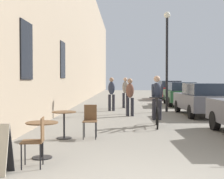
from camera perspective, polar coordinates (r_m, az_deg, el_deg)
building_facade_left at (r=18.95m, az=-7.60°, el=12.11°), size 0.54×68.00×9.96m
cafe_table_near at (r=6.43m, az=-12.68°, el=-7.60°), size 0.64×0.64×0.72m
cafe_chair_near_toward_street at (r=5.79m, az=-13.61°, el=-8.68°), size 0.42×0.42×0.89m
cafe_table_mid at (r=8.45m, az=-8.75°, el=-5.34°), size 0.64×0.64×0.72m
cafe_chair_mid_toward_street at (r=8.43m, az=-4.02°, el=-5.37°), size 0.39×0.39×0.89m
cyclist_on_bicycle at (r=10.67m, az=8.21°, el=-2.31°), size 0.52×1.76×1.74m
pedestrian_near at (r=13.47m, az=3.30°, el=-0.99°), size 0.35×0.25×1.63m
pedestrian_mid at (r=15.78m, az=-0.09°, el=-0.46°), size 0.36×0.27×1.69m
pedestrian_far at (r=17.47m, az=2.46°, el=-0.23°), size 0.35×0.26×1.71m
street_lamp at (r=15.63m, az=10.01°, el=7.39°), size 0.32×0.32×4.90m
parked_car_second at (r=14.21m, az=16.05°, el=-1.65°), size 1.79×4.05×1.42m
parked_car_third at (r=19.61m, az=12.36°, el=-0.70°), size 1.79×4.06×1.43m
parked_car_fourth at (r=25.68m, az=10.28°, el=-0.03°), size 1.86×4.27×1.51m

